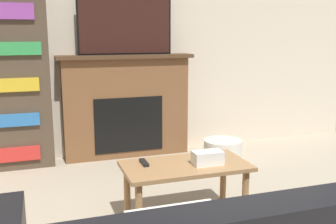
{
  "coord_description": "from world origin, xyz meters",
  "views": [
    {
      "loc": [
        -1.05,
        -0.59,
        1.39
      ],
      "look_at": [
        -0.05,
        2.42,
        0.75
      ],
      "focal_mm": 42.0,
      "sensor_mm": 36.0,
      "label": 1
    }
  ],
  "objects_px": {
    "coffee_table": "(185,173)",
    "bookshelf": "(14,83)",
    "tv": "(125,26)",
    "storage_basket": "(223,150)",
    "fireplace": "(127,106)"
  },
  "relations": [
    {
      "from": "tv",
      "to": "coffee_table",
      "type": "xyz_separation_m",
      "value": [
        0.06,
        -1.7,
        -1.09
      ]
    },
    {
      "from": "bookshelf",
      "to": "storage_basket",
      "type": "bearing_deg",
      "value": -12.12
    },
    {
      "from": "coffee_table",
      "to": "storage_basket",
      "type": "distance_m",
      "value": 1.56
    },
    {
      "from": "fireplace",
      "to": "storage_basket",
      "type": "bearing_deg",
      "value": -26.19
    },
    {
      "from": "coffee_table",
      "to": "bookshelf",
      "type": "distance_m",
      "value": 2.16
    },
    {
      "from": "coffee_table",
      "to": "bookshelf",
      "type": "relative_size",
      "value": 0.52
    },
    {
      "from": "tv",
      "to": "storage_basket",
      "type": "distance_m",
      "value": 1.74
    },
    {
      "from": "fireplace",
      "to": "coffee_table",
      "type": "relative_size",
      "value": 1.62
    },
    {
      "from": "coffee_table",
      "to": "bookshelf",
      "type": "xyz_separation_m",
      "value": [
        -1.23,
        1.7,
        0.51
      ]
    },
    {
      "from": "coffee_table",
      "to": "bookshelf",
      "type": "bearing_deg",
      "value": 125.92
    },
    {
      "from": "fireplace",
      "to": "tv",
      "type": "xyz_separation_m",
      "value": [
        0.0,
        -0.02,
        0.89
      ]
    },
    {
      "from": "tv",
      "to": "storage_basket",
      "type": "xyz_separation_m",
      "value": [
        0.98,
        -0.46,
        -1.36
      ]
    },
    {
      "from": "coffee_table",
      "to": "tv",
      "type": "bearing_deg",
      "value": 92.09
    },
    {
      "from": "tv",
      "to": "bookshelf",
      "type": "height_order",
      "value": "tv"
    },
    {
      "from": "tv",
      "to": "coffee_table",
      "type": "distance_m",
      "value": 2.02
    }
  ]
}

